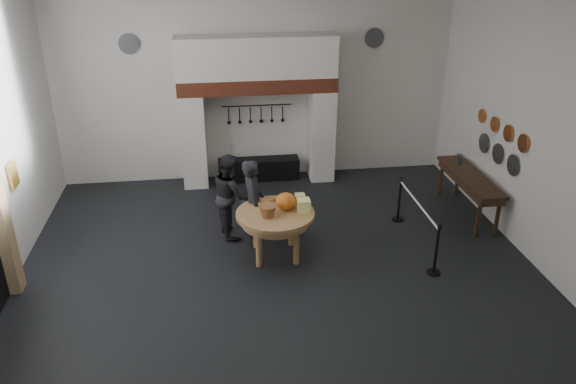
{
  "coord_description": "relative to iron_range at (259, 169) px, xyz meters",
  "views": [
    {
      "loc": [
        -0.98,
        -8.58,
        5.39
      ],
      "look_at": [
        0.19,
        0.0,
        1.35
      ],
      "focal_mm": 35.0,
      "sensor_mm": 36.0,
      "label": 1
    }
  ],
  "objects": [
    {
      "name": "floor",
      "position": [
        0.0,
        -3.72,
        -0.25
      ],
      "size": [
        9.0,
        8.0,
        0.02
      ],
      "primitive_type": "cube",
      "color": "black",
      "rests_on": "ground"
    },
    {
      "name": "wall_back",
      "position": [
        0.0,
        0.28,
        2.0
      ],
      "size": [
        9.0,
        0.02,
        4.5
      ],
      "primitive_type": "cube",
      "color": "silver",
      "rests_on": "floor"
    },
    {
      "name": "wall_front",
      "position": [
        0.0,
        -7.72,
        2.0
      ],
      "size": [
        9.0,
        0.02,
        4.5
      ],
      "primitive_type": "cube",
      "color": "silver",
      "rests_on": "floor"
    },
    {
      "name": "wall_right",
      "position": [
        4.5,
        -3.72,
        2.0
      ],
      "size": [
        0.02,
        8.0,
        4.5
      ],
      "primitive_type": "cube",
      "color": "silver",
      "rests_on": "floor"
    },
    {
      "name": "chimney_pier_left",
      "position": [
        -1.48,
        -0.07,
        0.82
      ],
      "size": [
        0.55,
        0.7,
        2.15
      ],
      "primitive_type": "cube",
      "color": "silver",
      "rests_on": "floor"
    },
    {
      "name": "chimney_pier_right",
      "position": [
        1.48,
        -0.07,
        0.82
      ],
      "size": [
        0.55,
        0.7,
        2.15
      ],
      "primitive_type": "cube",
      "color": "silver",
      "rests_on": "floor"
    },
    {
      "name": "hearth_brick_band",
      "position": [
        0.0,
        -0.07,
        2.06
      ],
      "size": [
        3.5,
        0.72,
        0.32
      ],
      "primitive_type": "cube",
      "color": "#9E442B",
      "rests_on": "chimney_pier_left"
    },
    {
      "name": "chimney_hood",
      "position": [
        0.0,
        -0.07,
        2.67
      ],
      "size": [
        3.5,
        0.7,
        0.9
      ],
      "primitive_type": "cube",
      "color": "silver",
      "rests_on": "hearth_brick_band"
    },
    {
      "name": "iron_range",
      "position": [
        0.0,
        0.0,
        0.0
      ],
      "size": [
        1.9,
        0.45,
        0.5
      ],
      "primitive_type": "cube",
      "color": "black",
      "rests_on": "floor"
    },
    {
      "name": "utensil_rail",
      "position": [
        0.0,
        0.2,
        1.5
      ],
      "size": [
        1.6,
        0.02,
        0.02
      ],
      "primitive_type": "cylinder",
      "rotation": [
        0.0,
        1.57,
        0.0
      ],
      "color": "black",
      "rests_on": "wall_back"
    },
    {
      "name": "door_jamb_far",
      "position": [
        -4.38,
        -4.02,
        1.05
      ],
      "size": [
        0.22,
        0.3,
        2.6
      ],
      "primitive_type": "cube",
      "color": "tan",
      "rests_on": "floor"
    },
    {
      "name": "wall_plaque",
      "position": [
        -4.45,
        -2.92,
        1.35
      ],
      "size": [
        0.05,
        0.34,
        0.44
      ],
      "primitive_type": "cube",
      "color": "gold",
      "rests_on": "wall_left"
    },
    {
      "name": "work_table",
      "position": [
        -0.01,
        -3.52,
        0.59
      ],
      "size": [
        1.68,
        1.68,
        0.07
      ],
      "primitive_type": "cylinder",
      "rotation": [
        0.0,
        0.0,
        -0.23
      ],
      "color": "tan",
      "rests_on": "floor"
    },
    {
      "name": "pumpkin",
      "position": [
        0.19,
        -3.42,
        0.78
      ],
      "size": [
        0.36,
        0.36,
        0.31
      ],
      "primitive_type": "ellipsoid",
      "color": "orange",
      "rests_on": "work_table"
    },
    {
      "name": "cheese_block_big",
      "position": [
        0.49,
        -3.57,
        0.74
      ],
      "size": [
        0.22,
        0.22,
        0.24
      ],
      "primitive_type": "cube",
      "color": "#F7F894",
      "rests_on": "work_table"
    },
    {
      "name": "cheese_block_small",
      "position": [
        0.47,
        -3.27,
        0.72
      ],
      "size": [
        0.18,
        0.18,
        0.2
      ],
      "primitive_type": "cube",
      "color": "#EBE48C",
      "rests_on": "work_table"
    },
    {
      "name": "wicker_basket",
      "position": [
        -0.16,
        -3.67,
        0.73
      ],
      "size": [
        0.38,
        0.38,
        0.22
      ],
      "primitive_type": "cone",
      "rotation": [
        3.14,
        0.0,
        -0.23
      ],
      "color": "brown",
      "rests_on": "work_table"
    },
    {
      "name": "bread_loaf",
      "position": [
        -0.11,
        -3.17,
        0.69
      ],
      "size": [
        0.31,
        0.18,
        0.13
      ],
      "primitive_type": "ellipsoid",
      "color": "#A25E39",
      "rests_on": "work_table"
    },
    {
      "name": "visitor_near",
      "position": [
        -0.36,
        -2.99,
        0.59
      ],
      "size": [
        0.42,
        0.62,
        1.68
      ],
      "primitive_type": "imported",
      "rotation": [
        0.0,
        0.0,
        1.55
      ],
      "color": "black",
      "rests_on": "floor"
    },
    {
      "name": "visitor_far",
      "position": [
        -0.76,
        -2.59,
        0.57
      ],
      "size": [
        0.75,
        0.9,
        1.65
      ],
      "primitive_type": "imported",
      "rotation": [
        0.0,
        0.0,
        1.75
      ],
      "color": "black",
      "rests_on": "floor"
    },
    {
      "name": "side_table",
      "position": [
        4.1,
        -2.46,
        0.62
      ],
      "size": [
        0.55,
        2.2,
        0.06
      ],
      "primitive_type": "cube",
      "color": "#382214",
      "rests_on": "floor"
    },
    {
      "name": "pewter_jug",
      "position": [
        4.1,
        -1.86,
        0.76
      ],
      "size": [
        0.12,
        0.12,
        0.22
      ],
      "primitive_type": "cylinder",
      "color": "#4A4B4F",
      "rests_on": "side_table"
    },
    {
      "name": "copper_pan_a",
      "position": [
        4.46,
        -3.52,
        1.7
      ],
      "size": [
        0.03,
        0.34,
        0.34
      ],
      "primitive_type": "cylinder",
      "rotation": [
        0.0,
        1.57,
        0.0
      ],
      "color": "#C6662D",
      "rests_on": "wall_right"
    },
    {
      "name": "copper_pan_b",
      "position": [
        4.46,
        -2.97,
        1.7
      ],
      "size": [
        0.03,
        0.32,
        0.32
      ],
      "primitive_type": "cylinder",
      "rotation": [
        0.0,
        1.57,
        0.0
      ],
      "color": "#C6662D",
      "rests_on": "wall_right"
    },
    {
      "name": "copper_pan_c",
      "position": [
        4.46,
        -2.42,
        1.7
      ],
      "size": [
        0.03,
        0.3,
        0.3
      ],
      "primitive_type": "cylinder",
      "rotation": [
        0.0,
        1.57,
        0.0
      ],
      "color": "#C6662D",
      "rests_on": "wall_right"
    },
    {
      "name": "copper_pan_d",
      "position": [
        4.46,
        -1.87,
        1.7
      ],
      "size": [
        0.03,
        0.28,
        0.28
      ],
      "primitive_type": "cylinder",
      "rotation": [
        0.0,
        1.57,
        0.0
      ],
      "color": "#C6662D",
      "rests_on": "wall_right"
    },
    {
      "name": "pewter_plate_left",
      "position": [
        4.46,
        -3.32,
        1.2
      ],
      "size": [
        0.03,
        0.4,
        0.4
      ],
      "primitive_type": "cylinder",
      "rotation": [
        0.0,
        1.57,
        0.0
      ],
      "color": "#4C4C51",
      "rests_on": "wall_right"
    },
    {
      "name": "pewter_plate_mid",
      "position": [
        4.46,
        -2.72,
        1.2
      ],
      "size": [
        0.03,
        0.4,
        0.4
      ],
      "primitive_type": "cylinder",
      "rotation": [
        0.0,
        1.57,
        0.0
      ],
      "color": "#4C4C51",
      "rests_on": "wall_right"
    },
    {
      "name": "pewter_plate_right",
      "position": [
        4.46,
        -2.12,
        1.2
      ],
      "size": [
        0.03,
        0.4,
        0.4
      ],
      "primitive_type": "cylinder",
      "rotation": [
        0.0,
        1.57,
        0.0
      ],
      "color": "#4C4C51",
      "rests_on": "wall_right"
    },
    {
      "name": "pewter_plate_back_left",
      "position": [
        -2.7,
        0.24,
        2.95
      ],
      "size": [
        0.44,
        0.03,
        0.44
      ],
      "primitive_type": "cylinder",
      "rotation": [
        1.57,
        0.0,
        0.0
      ],
      "color": "#4C4C51",
      "rests_on": "wall_back"
    },
    {
      "name": "pewter_plate_back_right",
      "position": [
        2.7,
        0.24,
        2.95
      ],
      "size": [
        0.44,
        0.03,
        0.44
      ],
      "primitive_type": "cylinder",
      "rotation": [
        1.57,
        0.0,
        0.0
      ],
      "color": "#4C4C51",
      "rests_on": "wall_back"
    },
    {
      "name": "barrier_post_near",
      "position": [
        2.64,
        -4.49,
        0.2
      ],
      "size": [
        0.05,
        0.05,
        0.9
      ],
      "primitive_type": "cylinder",
      "color": "black",
      "rests_on": "floor"
    },
    {
      "name": "barrier_post_far",
      "position": [
        2.64,
        -2.49,
        0.2
      ],
      "size": [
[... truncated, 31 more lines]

